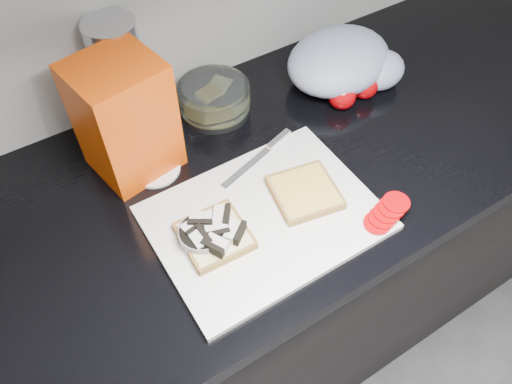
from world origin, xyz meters
TOP-DOWN VIEW (x-y plane):
  - base_cabinet at (0.00, 1.20)m, footprint 3.50×0.60m
  - countertop at (0.00, 1.20)m, footprint 3.50×0.64m
  - cutting_board at (-0.13, 1.08)m, footprint 0.40×0.30m
  - bread_left at (-0.23, 1.09)m, footprint 0.12×0.12m
  - bread_right at (-0.04, 1.08)m, footprint 0.14×0.14m
  - tomato_slices at (0.05, 0.96)m, footprint 0.11×0.07m
  - knife at (-0.04, 1.21)m, footprint 0.19×0.07m
  - seed_tub at (-0.25, 1.09)m, footprint 0.08×0.08m
  - tub_lid at (-0.25, 1.30)m, footprint 0.12×0.12m
  - glass_bowl at (-0.06, 1.39)m, footprint 0.16×0.16m
  - bread_bag at (-0.27, 1.34)m, footprint 0.17×0.16m
  - steel_canister at (-0.23, 1.45)m, footprint 0.10×0.10m
  - grocery_bag at (0.24, 1.32)m, footprint 0.29×0.24m
  - whole_tomatoes at (0.21, 1.25)m, footprint 0.12×0.06m

SIDE VIEW (x-z plane):
  - base_cabinet at x=0.00m, z-range 0.00..0.86m
  - countertop at x=0.00m, z-range 0.86..0.90m
  - tub_lid at x=-0.25m, z-range 0.90..0.91m
  - cutting_board at x=-0.13m, z-range 0.90..0.91m
  - knife at x=-0.04m, z-range 0.91..0.92m
  - bread_right at x=-0.04m, z-range 0.91..0.93m
  - tomato_slices at x=0.05m, z-range 0.91..0.93m
  - seed_tub at x=-0.25m, z-range 0.90..0.94m
  - bread_left at x=-0.23m, z-range 0.91..0.94m
  - whole_tomatoes at x=0.21m, z-range 0.90..0.96m
  - glass_bowl at x=-0.06m, z-range 0.90..0.96m
  - grocery_bag at x=0.24m, z-range 0.90..1.01m
  - bread_bag at x=-0.27m, z-range 0.90..1.14m
  - steel_canister at x=-0.23m, z-range 0.90..1.14m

